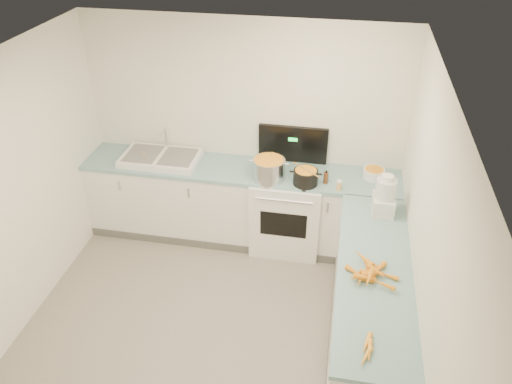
% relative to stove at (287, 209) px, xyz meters
% --- Properties ---
extents(floor, '(3.50, 4.00, 0.00)m').
position_rel_stove_xyz_m(floor, '(-0.55, -1.69, -0.47)').
color(floor, gray).
rests_on(floor, ground).
extents(ceiling, '(3.50, 4.00, 0.00)m').
position_rel_stove_xyz_m(ceiling, '(-0.55, -1.69, 2.03)').
color(ceiling, white).
rests_on(ceiling, ground).
extents(wall_back, '(3.50, 0.00, 2.50)m').
position_rel_stove_xyz_m(wall_back, '(-0.55, 0.31, 0.78)').
color(wall_back, white).
rests_on(wall_back, ground).
extents(wall_right, '(0.00, 4.00, 2.50)m').
position_rel_stove_xyz_m(wall_right, '(1.20, -1.69, 0.78)').
color(wall_right, white).
rests_on(wall_right, ground).
extents(counter_back, '(3.50, 0.62, 0.94)m').
position_rel_stove_xyz_m(counter_back, '(-0.55, 0.01, -0.00)').
color(counter_back, white).
rests_on(counter_back, ground).
extents(counter_right, '(0.62, 2.20, 0.94)m').
position_rel_stove_xyz_m(counter_right, '(0.90, -1.39, -0.00)').
color(counter_right, white).
rests_on(counter_right, ground).
extents(stove, '(0.76, 0.65, 1.36)m').
position_rel_stove_xyz_m(stove, '(0.00, 0.00, 0.00)').
color(stove, white).
rests_on(stove, ground).
extents(sink, '(0.86, 0.52, 0.31)m').
position_rel_stove_xyz_m(sink, '(-1.45, 0.02, 0.50)').
color(sink, white).
rests_on(sink, counter_back).
extents(steel_pot, '(0.40, 0.40, 0.25)m').
position_rel_stove_xyz_m(steel_pot, '(-0.20, -0.14, 0.57)').
color(steel_pot, silver).
rests_on(steel_pot, stove).
extents(black_pot, '(0.26, 0.26, 0.18)m').
position_rel_stove_xyz_m(black_pot, '(0.19, -0.17, 0.54)').
color(black_pot, black).
rests_on(black_pot, stove).
extents(wooden_spoon, '(0.30, 0.26, 0.02)m').
position_rel_stove_xyz_m(wooden_spoon, '(0.19, -0.17, 0.64)').
color(wooden_spoon, '#AD7A47').
rests_on(wooden_spoon, black_pot).
extents(mixing_bowl, '(0.30, 0.30, 0.10)m').
position_rel_stove_xyz_m(mixing_bowl, '(0.89, 0.08, 0.52)').
color(mixing_bowl, white).
rests_on(mixing_bowl, counter_back).
extents(extract_bottle, '(0.05, 0.05, 0.13)m').
position_rel_stove_xyz_m(extract_bottle, '(0.40, -0.12, 0.53)').
color(extract_bottle, '#593319').
rests_on(extract_bottle, counter_back).
extents(spice_jar, '(0.05, 0.05, 0.09)m').
position_rel_stove_xyz_m(spice_jar, '(0.54, -0.22, 0.51)').
color(spice_jar, '#E5B266').
rests_on(spice_jar, counter_back).
extents(food_processor, '(0.21, 0.25, 0.41)m').
position_rel_stove_xyz_m(food_processor, '(0.97, -0.55, 0.64)').
color(food_processor, white).
rests_on(food_processor, counter_right).
extents(carrot_pile, '(0.44, 0.43, 0.09)m').
position_rel_stove_xyz_m(carrot_pile, '(0.85, -1.47, 0.50)').
color(carrot_pile, orange).
rests_on(carrot_pile, counter_right).
extents(peeled_carrots, '(0.10, 0.30, 0.04)m').
position_rel_stove_xyz_m(peeled_carrots, '(0.83, -2.24, 0.49)').
color(peeled_carrots, '#FF9F26').
rests_on(peeled_carrots, counter_right).
extents(peelings, '(0.23, 0.24, 0.01)m').
position_rel_stove_xyz_m(peelings, '(-1.65, 0.00, 0.54)').
color(peelings, tan).
rests_on(peelings, sink).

